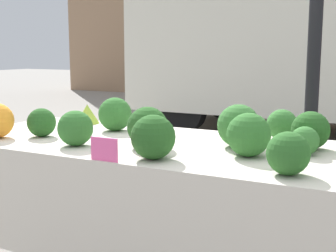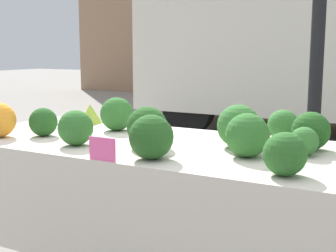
{
  "view_description": "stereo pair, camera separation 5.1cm",
  "coord_description": "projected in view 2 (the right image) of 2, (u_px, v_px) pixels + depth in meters",
  "views": [
    {
      "loc": [
        0.93,
        -1.83,
        1.2
      ],
      "look_at": [
        0.0,
        0.0,
        0.86
      ],
      "focal_mm": 50.0,
      "sensor_mm": 36.0,
      "label": 1
    },
    {
      "loc": [
        0.98,
        -1.8,
        1.2
      ],
      "look_at": [
        0.0,
        0.0,
        0.86
      ],
      "focal_mm": 50.0,
      "sensor_mm": 36.0,
      "label": 2
    }
  ],
  "objects": [
    {
      "name": "broccoli_head_3",
      "position": [
        238.0,
        126.0,
        2.0
      ],
      "size": [
        0.19,
        0.19,
        0.19
      ],
      "color": "#336B2D",
      "rests_on": "market_table"
    },
    {
      "name": "price_sign",
      "position": [
        102.0,
        149.0,
        1.77
      ],
      "size": [
        0.12,
        0.01,
        0.09
      ],
      "color": "#F45B9E",
      "rests_on": "market_table"
    },
    {
      "name": "broccoli_head_8",
      "position": [
        147.0,
        127.0,
        2.0
      ],
      "size": [
        0.18,
        0.18,
        0.18
      ],
      "color": "#23511E",
      "rests_on": "market_table"
    },
    {
      "name": "broccoli_head_11",
      "position": [
        285.0,
        154.0,
        1.55
      ],
      "size": [
        0.15,
        0.15,
        0.15
      ],
      "color": "#285B23",
      "rests_on": "market_table"
    },
    {
      "name": "broccoli_head_0",
      "position": [
        117.0,
        114.0,
        2.42
      ],
      "size": [
        0.17,
        0.17,
        0.17
      ],
      "color": "#2D6628",
      "rests_on": "market_table"
    },
    {
      "name": "broccoli_head_4",
      "position": [
        43.0,
        122.0,
        2.27
      ],
      "size": [
        0.14,
        0.14,
        0.14
      ],
      "color": "#23511E",
      "rests_on": "market_table"
    },
    {
      "name": "parked_truck",
      "position": [
        316.0,
        34.0,
        6.53
      ],
      "size": [
        5.06,
        2.19,
        2.66
      ],
      "color": "silver",
      "rests_on": "ground_plane"
    },
    {
      "name": "broccoli_head_10",
      "position": [
        247.0,
        135.0,
        1.82
      ],
      "size": [
        0.17,
        0.17,
        0.17
      ],
      "color": "#2D6628",
      "rests_on": "market_table"
    },
    {
      "name": "romanesco_head",
      "position": [
        90.0,
        114.0,
        2.66
      ],
      "size": [
        0.14,
        0.14,
        0.11
      ],
      "color": "#93B238",
      "rests_on": "market_table"
    },
    {
      "name": "tent_pole",
      "position": [
        318.0,
        23.0,
        2.36
      ],
      "size": [
        0.07,
        0.07,
        2.66
      ],
      "color": "black",
      "rests_on": "ground_plane"
    },
    {
      "name": "broccoli_head_2",
      "position": [
        311.0,
        131.0,
        1.95
      ],
      "size": [
        0.16,
        0.16,
        0.16
      ],
      "color": "#23511E",
      "rests_on": "market_table"
    },
    {
      "name": "broccoli_head_7",
      "position": [
        283.0,
        125.0,
        2.16
      ],
      "size": [
        0.14,
        0.14,
        0.14
      ],
      "color": "#336B2D",
      "rests_on": "market_table"
    },
    {
      "name": "broccoli_head_6",
      "position": [
        151.0,
        137.0,
        1.79
      ],
      "size": [
        0.17,
        0.17,
        0.17
      ],
      "color": "#23511E",
      "rests_on": "market_table"
    },
    {
      "name": "market_table",
      "position": [
        161.0,
        167.0,
        2.05
      ],
      "size": [
        2.08,
        0.83,
        0.78
      ],
      "color": "beige",
      "rests_on": "ground_plane"
    },
    {
      "name": "broccoli_head_5",
      "position": [
        76.0,
        128.0,
        2.04
      ],
      "size": [
        0.16,
        0.16,
        0.16
      ],
      "color": "#2D6628",
      "rests_on": "market_table"
    },
    {
      "name": "broccoli_head_9",
      "position": [
        304.0,
        142.0,
        1.84
      ],
      "size": [
        0.12,
        0.12,
        0.12
      ],
      "color": "#336B2D",
      "rests_on": "market_table"
    }
  ]
}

